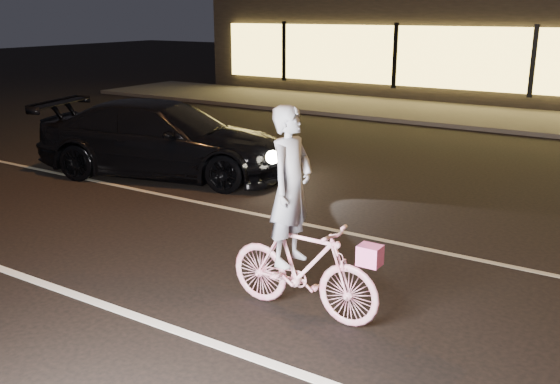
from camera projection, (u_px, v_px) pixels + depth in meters
The scene contains 7 objects.
ground at pixel (260, 279), 7.49m from camera, with size 90.00×90.00×0.00m, color black.
lane_stripe_near at pixel (176, 330), 6.27m from camera, with size 60.00×0.12×0.01m, color silver.
lane_stripe_far at pixel (337, 231), 9.10m from camera, with size 60.00×0.10×0.01m, color gray.
sidewalk at pixel (514, 120), 17.98m from camera, with size 30.00×4.00×0.12m, color #383533.
storefront at pixel (559, 38), 22.22m from camera, with size 25.40×8.42×4.20m.
cyclist at pixel (299, 243), 6.44m from camera, with size 1.75×0.60×2.21m.
sedan at pixel (165, 139), 12.01m from camera, with size 5.30×3.31×1.43m.
Camera 1 is at (3.92, -5.68, 3.10)m, focal length 40.00 mm.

